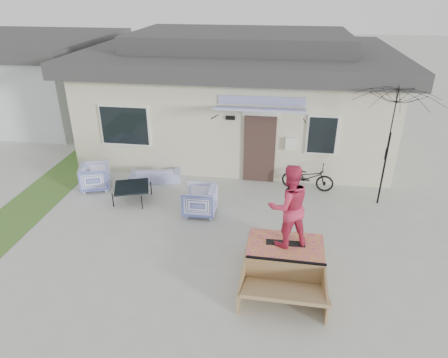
# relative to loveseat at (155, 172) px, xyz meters

# --- Properties ---
(ground) EXTENTS (90.00, 90.00, 0.00)m
(ground) POSITION_rel_loveseat_xyz_m (2.18, -3.99, -0.30)
(ground) COLOR #A8AAA1
(ground) RESTS_ON ground
(grass_strip) EXTENTS (1.40, 8.00, 0.01)m
(grass_strip) POSITION_rel_loveseat_xyz_m (-3.02, -1.99, -0.29)
(grass_strip) COLOR #3D6529
(grass_strip) RESTS_ON ground
(house) EXTENTS (10.80, 8.49, 4.10)m
(house) POSITION_rel_loveseat_xyz_m (2.18, 4.01, 1.64)
(house) COLOR beige
(house) RESTS_ON ground
(neighbor_house) EXTENTS (8.60, 7.60, 3.50)m
(neighbor_house) POSITION_rel_loveseat_xyz_m (-8.32, 6.01, 1.49)
(neighbor_house) COLOR silver
(neighbor_house) RESTS_ON ground
(loveseat) EXTENTS (1.59, 0.79, 0.60)m
(loveseat) POSITION_rel_loveseat_xyz_m (0.00, 0.00, 0.00)
(loveseat) COLOR #4855B5
(loveseat) RESTS_ON ground
(armchair_left) EXTENTS (0.99, 1.02, 0.84)m
(armchair_left) POSITION_rel_loveseat_xyz_m (-1.62, -0.74, 0.12)
(armchair_left) COLOR #4855B5
(armchair_left) RESTS_ON ground
(armchair_right) EXTENTS (0.81, 0.86, 0.87)m
(armchair_right) POSITION_rel_loveseat_xyz_m (1.75, -1.72, 0.14)
(armchair_right) COLOR #4855B5
(armchair_right) RESTS_ON ground
(coffee_table) EXTENTS (1.18, 1.18, 0.46)m
(coffee_table) POSITION_rel_loveseat_xyz_m (-0.27, -1.32, -0.07)
(coffee_table) COLOR black
(coffee_table) RESTS_ON ground
(bicycle) EXTENTS (1.58, 0.72, 0.98)m
(bicycle) POSITION_rel_loveseat_xyz_m (4.66, 0.11, 0.19)
(bicycle) COLOR black
(bicycle) RESTS_ON ground
(patio_umbrella) EXTENTS (2.37, 2.21, 2.20)m
(patio_umbrella) POSITION_rel_loveseat_xyz_m (6.61, -0.47, 1.45)
(patio_umbrella) COLOR black
(patio_umbrella) RESTS_ON ground
(skate_ramp) EXTENTS (1.67, 2.20, 0.54)m
(skate_ramp) POSITION_rel_loveseat_xyz_m (4.02, -3.65, -0.03)
(skate_ramp) COLOR olive
(skate_ramp) RESTS_ON ground
(skateboard) EXTENTS (0.84, 0.22, 0.05)m
(skateboard) POSITION_rel_loveseat_xyz_m (4.03, -3.60, 0.27)
(skateboard) COLOR black
(skateboard) RESTS_ON skate_ramp
(skater) EXTENTS (1.09, 0.98, 1.83)m
(skater) POSITION_rel_loveseat_xyz_m (4.03, -3.60, 1.21)
(skater) COLOR #C82E50
(skater) RESTS_ON skateboard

